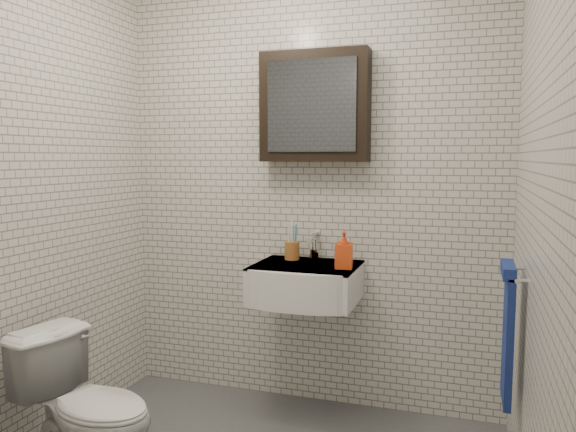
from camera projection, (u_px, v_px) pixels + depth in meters
The scene contains 8 objects.
room_shell at pixel (240, 146), 2.23m from camera, with size 2.22×2.02×2.51m.
washbasin at pixel (304, 283), 2.98m from camera, with size 0.55×0.50×0.20m.
faucet at pixel (314, 248), 3.15m from camera, with size 0.06×0.20×0.15m.
mirror_cabinet at pixel (315, 107), 3.07m from camera, with size 0.60×0.15×0.60m.
towel_rail at pixel (508, 327), 2.32m from camera, with size 0.09×0.30×0.58m.
toothbrush_cup at pixel (292, 250), 3.15m from camera, with size 0.08×0.08×0.22m.
soap_bottle at pixel (344, 250), 2.90m from camera, with size 0.09×0.09×0.19m, color orange.
toilet at pixel (88, 410), 2.43m from camera, with size 0.37×0.65×0.66m, color white.
Camera 1 is at (0.88, -2.08, 1.42)m, focal length 35.00 mm.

